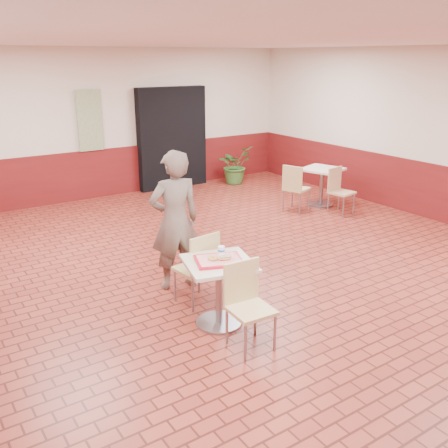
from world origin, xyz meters
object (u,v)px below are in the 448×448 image
chair_main_front (247,300)px  serving_tray (219,260)px  main_table (219,282)px  paper_cup (221,251)px  potted_plant (235,165)px  customer (175,221)px  second_table (322,180)px  chair_main_back (199,265)px  chair_second_left (295,186)px  chair_second_front (339,188)px  ring_donut (213,258)px  long_john_donut (225,258)px

chair_main_front → serving_tray: 0.56m
main_table → paper_cup: (0.09, 0.09, 0.32)m
potted_plant → customer: bearing=-132.6°
chair_main_front → second_table: 5.35m
chair_main_back → chair_second_left: 4.13m
potted_plant → serving_tray: bearing=-126.4°
chair_main_back → customer: bearing=-97.2°
chair_second_front → serving_tray: bearing=-160.8°
main_table → chair_main_front: 0.50m
main_table → chair_second_left: chair_second_left is taller
chair_main_back → main_table: bearing=77.0°
ring_donut → long_john_donut: long_john_donut is taller
paper_cup → potted_plant: (3.76, 5.12, -0.39)m
serving_tray → main_table: bearing=0.0°
serving_tray → chair_second_left: size_ratio=0.55×
long_john_donut → chair_second_front: (4.10, 2.28, -0.32)m
potted_plant → chair_second_front: bearing=-84.5°
main_table → ring_donut: bearing=159.9°
main_table → chair_second_front: bearing=28.3°
customer → second_table: 4.51m
long_john_donut → paper_cup: (0.05, 0.14, 0.03)m
chair_main_back → customer: customer is taller
serving_tray → potted_plant: bearing=53.6°
main_table → potted_plant: (3.85, 5.21, -0.07)m
chair_main_front → long_john_donut: bearing=89.8°
chair_main_front → serving_tray: (-0.01, 0.50, 0.26)m
chair_second_front → potted_plant: (-0.29, 2.98, -0.04)m
chair_main_back → customer: (0.01, 0.59, 0.38)m
second_table → ring_donut: bearing=-147.3°
chair_second_front → main_table: bearing=-160.8°
chair_second_left → potted_plant: chair_second_left is taller
long_john_donut → potted_plant: 6.51m
chair_main_front → ring_donut: chair_main_front is taller
main_table → second_table: 5.07m
chair_second_left → potted_plant: (0.33, 2.45, -0.06)m
serving_tray → paper_cup: 0.14m
long_john_donut → chair_main_front: bearing=-93.6°
potted_plant → paper_cup: bearing=-126.3°
main_table → customer: 1.17m
ring_donut → chair_second_left: 4.52m
second_table → potted_plant: (-0.39, 2.43, -0.07)m
serving_tray → chair_main_front: bearing=-88.7°
ring_donut → paper_cup: 0.17m
long_john_donut → second_table: size_ratio=0.21×
chair_second_front → customer: bearing=-173.6°
main_table → customer: size_ratio=0.42×
chair_main_front → potted_plant: 6.88m
chair_main_front → ring_donut: bearing=101.4°
ring_donut → potted_plant: 6.51m
chair_second_front → chair_main_back: bearing=-166.2°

